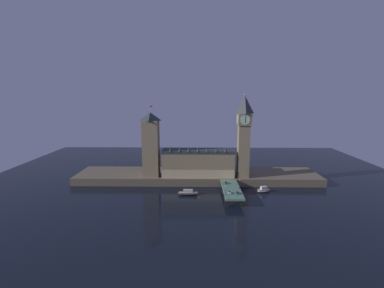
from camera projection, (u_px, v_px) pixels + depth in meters
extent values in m
plane|color=black|center=(198.00, 194.00, 220.27)|extent=(400.00, 400.00, 0.00)
cube|color=brown|center=(197.00, 176.00, 258.10)|extent=(220.00, 42.00, 6.73)
cube|color=#8E7A56|center=(198.00, 164.00, 247.92)|extent=(62.88, 21.15, 20.70)
cube|color=#D5B989|center=(198.00, 174.00, 238.53)|extent=(62.88, 0.20, 7.45)
cube|color=#2D3338|center=(198.00, 151.00, 245.92)|extent=(62.88, 19.46, 2.40)
cone|color=#2D3338|center=(170.00, 149.00, 236.84)|extent=(2.40, 2.40, 4.55)
cone|color=#2D3338|center=(180.00, 149.00, 236.72)|extent=(2.40, 2.40, 4.55)
cone|color=#2D3338|center=(189.00, 149.00, 236.59)|extent=(2.40, 2.40, 4.55)
cone|color=#2D3338|center=(198.00, 149.00, 236.47)|extent=(2.40, 2.40, 4.55)
cone|color=#2D3338|center=(207.00, 149.00, 236.34)|extent=(2.40, 2.40, 4.55)
cone|color=#2D3338|center=(217.00, 149.00, 236.21)|extent=(2.40, 2.40, 4.55)
cone|color=#2D3338|center=(226.00, 149.00, 236.09)|extent=(2.40, 2.40, 4.55)
cube|color=#8E7A56|center=(243.00, 151.00, 240.45)|extent=(9.63, 9.63, 45.59)
cube|color=#8E7A56|center=(244.00, 119.00, 235.65)|extent=(11.36, 11.36, 9.96)
cylinder|color=#B7E5B7|center=(245.00, 120.00, 229.93)|extent=(7.94, 0.25, 7.94)
cylinder|color=#B7E5B7|center=(243.00, 119.00, 241.37)|extent=(7.94, 0.25, 7.94)
cylinder|color=#B7E5B7|center=(251.00, 119.00, 235.55)|extent=(0.25, 7.94, 7.94)
cylinder|color=#B7E5B7|center=(237.00, 119.00, 235.74)|extent=(0.25, 7.94, 7.94)
cube|color=black|center=(246.00, 119.00, 229.64)|extent=(0.36, 0.10, 5.96)
pyramid|color=#2D3338|center=(245.00, 105.00, 233.50)|extent=(11.36, 11.36, 14.87)
sphere|color=gold|center=(245.00, 95.00, 232.08)|extent=(1.60, 1.60, 1.60)
cube|color=#8E7A56|center=(151.00, 149.00, 243.43)|extent=(13.70, 13.70, 49.22)
pyramid|color=#2D3338|center=(150.00, 116.00, 238.56)|extent=(13.98, 13.98, 7.10)
cylinder|color=#99999E|center=(150.00, 109.00, 237.42)|extent=(0.24, 0.24, 6.00)
cube|color=red|center=(151.00, 106.00, 237.04)|extent=(2.00, 0.08, 1.20)
cube|color=slate|center=(231.00, 189.00, 213.87)|extent=(13.43, 46.00, 1.40)
cube|color=brown|center=(233.00, 197.00, 206.91)|extent=(11.41, 3.20, 5.44)
cube|color=brown|center=(230.00, 190.00, 222.01)|extent=(11.41, 3.20, 5.44)
cube|color=#235633|center=(226.00, 183.00, 224.95)|extent=(1.78, 4.28, 0.94)
cube|color=black|center=(226.00, 182.00, 224.83)|extent=(1.46, 1.93, 0.45)
cylinder|color=black|center=(225.00, 183.00, 226.32)|extent=(0.22, 0.64, 0.64)
cylinder|color=black|center=(227.00, 183.00, 226.30)|extent=(0.22, 0.64, 0.64)
cylinder|color=black|center=(225.00, 184.00, 223.71)|extent=(0.22, 0.64, 0.64)
cylinder|color=black|center=(227.00, 184.00, 223.68)|extent=(0.22, 0.64, 0.64)
cube|color=white|center=(229.00, 193.00, 202.19)|extent=(1.74, 4.00, 0.96)
cube|color=black|center=(229.00, 192.00, 202.06)|extent=(1.43, 1.80, 0.45)
cylinder|color=black|center=(228.00, 192.00, 203.48)|extent=(0.22, 0.64, 0.64)
cylinder|color=black|center=(230.00, 192.00, 203.45)|extent=(0.22, 0.64, 0.64)
cylinder|color=black|center=(228.00, 194.00, 201.04)|extent=(0.22, 0.64, 0.64)
cylinder|color=black|center=(231.00, 194.00, 201.01)|extent=(0.22, 0.64, 0.64)
cube|color=#235633|center=(238.00, 193.00, 201.76)|extent=(1.79, 4.01, 0.78)
cube|color=black|center=(238.00, 192.00, 201.65)|extent=(1.47, 1.80, 0.45)
cylinder|color=black|center=(239.00, 194.00, 200.56)|extent=(0.22, 0.64, 0.64)
cylinder|color=black|center=(237.00, 194.00, 200.59)|extent=(0.22, 0.64, 0.64)
cylinder|color=black|center=(239.00, 193.00, 203.01)|extent=(0.22, 0.64, 0.64)
cylinder|color=black|center=(236.00, 193.00, 203.04)|extent=(0.22, 0.64, 0.64)
cylinder|color=black|center=(226.00, 194.00, 199.24)|extent=(0.28, 0.28, 0.76)
cylinder|color=brown|center=(226.00, 194.00, 199.12)|extent=(0.38, 0.38, 0.63)
sphere|color=tan|center=(226.00, 193.00, 199.05)|extent=(0.21, 0.21, 0.21)
cylinder|color=black|center=(239.00, 188.00, 213.18)|extent=(0.28, 0.28, 0.78)
cylinder|color=brown|center=(239.00, 187.00, 213.05)|extent=(0.38, 0.38, 0.65)
sphere|color=tan|center=(239.00, 187.00, 212.98)|extent=(0.21, 0.21, 0.21)
cylinder|color=black|center=(223.00, 184.00, 222.20)|extent=(0.28, 0.28, 0.86)
cylinder|color=black|center=(223.00, 183.00, 222.06)|extent=(0.38, 0.38, 0.72)
sphere|color=tan|center=(223.00, 183.00, 221.98)|extent=(0.23, 0.23, 0.23)
cylinder|color=#2D3333|center=(225.00, 195.00, 199.31)|extent=(0.56, 0.56, 0.50)
cylinder|color=#2D3333|center=(225.00, 190.00, 198.76)|extent=(0.18, 0.18, 5.82)
sphere|color=#F9E5A3|center=(225.00, 186.00, 198.16)|extent=(0.60, 0.60, 0.60)
sphere|color=#F9E5A3|center=(225.00, 186.00, 198.23)|extent=(0.44, 0.44, 0.44)
sphere|color=#F9E5A3|center=(226.00, 186.00, 198.22)|extent=(0.44, 0.44, 0.44)
cylinder|color=#2D3333|center=(240.00, 188.00, 213.60)|extent=(0.56, 0.56, 0.50)
cylinder|color=#2D3333|center=(240.00, 184.00, 213.06)|extent=(0.18, 0.18, 5.77)
sphere|color=#F9E5A3|center=(240.00, 180.00, 212.47)|extent=(0.60, 0.60, 0.60)
sphere|color=#F9E5A3|center=(239.00, 180.00, 212.54)|extent=(0.44, 0.44, 0.44)
sphere|color=#F9E5A3|center=(241.00, 180.00, 212.52)|extent=(0.44, 0.44, 0.44)
ellipsoid|color=#28282D|center=(188.00, 194.00, 218.07)|extent=(16.67, 4.84, 2.29)
cube|color=tan|center=(188.00, 192.00, 217.89)|extent=(14.66, 3.90, 0.24)
cube|color=#B7B2A8|center=(188.00, 191.00, 217.67)|extent=(7.52, 2.93, 2.29)
ellipsoid|color=#B2A893|center=(264.00, 191.00, 224.91)|extent=(11.44, 7.33, 2.39)
cube|color=tan|center=(264.00, 189.00, 224.72)|extent=(9.97, 6.09, 0.24)
cube|color=silver|center=(264.00, 188.00, 224.50)|extent=(5.36, 4.06, 2.39)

